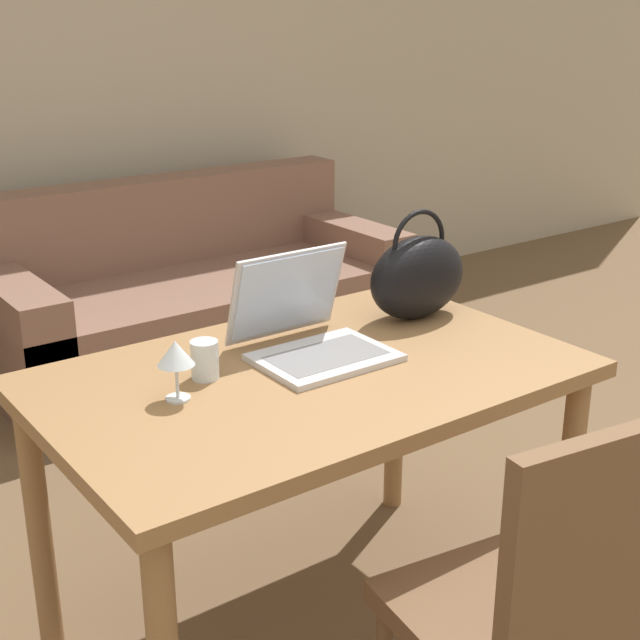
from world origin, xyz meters
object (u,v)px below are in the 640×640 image
chair (544,606)px  wine_glass (176,355)px  laptop (307,327)px  drinking_glass (205,360)px  couch (194,302)px  handbag (418,276)px

chair → wine_glass: 0.91m
laptop → drinking_glass: size_ratio=3.55×
drinking_glass → couch: bearing=62.9°
chair → laptop: 0.89m
laptop → couch: bearing=70.9°
couch → handbag: size_ratio=5.99×
chair → drinking_glass: size_ratio=9.93×
chair → drinking_glass: 0.92m
couch → laptop: 1.95m
wine_glass → handbag: 0.81m
couch → laptop: bearing=-109.1°
couch → laptop: laptop is taller
drinking_glass → wine_glass: size_ratio=0.66×
couch → chair: bearing=-104.0°
chair → laptop: (0.04, 0.83, 0.31)m
couch → handbag: 1.85m
wine_glass → chair: bearing=-64.4°
drinking_glass → handbag: handbag is taller
laptop → handbag: 0.41m
chair → drinking_glass: bearing=115.1°
laptop → handbag: size_ratio=1.05×
laptop → wine_glass: size_ratio=2.35×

